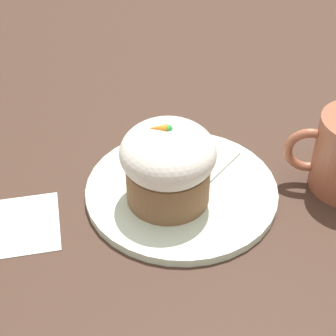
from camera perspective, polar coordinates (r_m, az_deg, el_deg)
The scene contains 5 objects.
ground_plane at distance 0.66m, azimuth 1.37°, elevation -2.65°, with size 4.00×4.00×0.00m, color #3D281E.
dessert_plate at distance 0.66m, azimuth 1.38°, elevation -2.32°, with size 0.22×0.22×0.01m.
carrot_cake at distance 0.61m, azimuth -0.00°, elevation 0.44°, with size 0.11×0.11×0.10m.
spoon at distance 0.65m, azimuth 2.74°, elevation -2.32°, with size 0.08×0.13×0.01m.
paper_napkin at distance 0.65m, azimuth -15.80°, elevation -5.73°, with size 0.13×0.12×0.00m.
Camera 1 is at (-0.05, 0.49, 0.45)m, focal length 60.00 mm.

